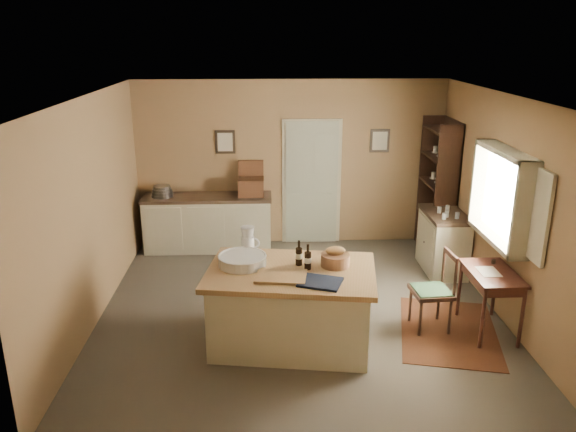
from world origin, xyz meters
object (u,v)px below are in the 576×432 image
sideboard (209,221)px  work_island (290,304)px  writing_desk (492,280)px  desk_chair (431,292)px  shelving_unit (440,187)px  right_cabinet (443,241)px

sideboard → work_island: bearing=-68.3°
work_island → writing_desk: 2.36m
work_island → sideboard: bearing=119.9°
desk_chair → shelving_unit: 2.72m
desk_chair → work_island: bearing=-175.6°
sideboard → shelving_unit: shelving_unit is taller
sideboard → shelving_unit: (3.70, -0.20, 0.58)m
sideboard → right_cabinet: sideboard is taller
sideboard → writing_desk: size_ratio=2.42×
work_island → right_cabinet: work_island is taller
sideboard → desk_chair: bearing=-43.5°
work_island → writing_desk: (2.35, 0.17, 0.18)m
work_island → desk_chair: 1.70m
right_cabinet → work_island: bearing=-140.0°
shelving_unit → right_cabinet: bearing=-100.7°
sideboard → shelving_unit: bearing=-3.1°
desk_chair → right_cabinet: (0.67, 1.71, -0.02)m
work_island → desk_chair: (1.68, 0.27, -0.01)m
writing_desk → shelving_unit: bearing=86.6°
shelving_unit → writing_desk: bearing=-93.4°
writing_desk → right_cabinet: 1.81m
desk_chair → shelving_unit: shelving_unit is taller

